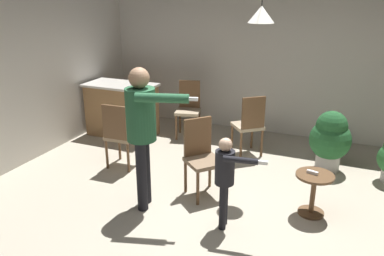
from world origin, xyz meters
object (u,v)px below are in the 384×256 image
Objects in this scene: dining_chair_near_wall at (120,133)px; person_child at (226,173)px; spare_remote_on_table at (312,172)px; kitchen_counter at (122,109)px; dining_chair_by_counter at (250,123)px; person_adult at (142,124)px; dining_chair_centre_back at (189,107)px; potted_plant_corner at (330,138)px; side_table_by_couch at (313,189)px; dining_chair_spare at (202,154)px.

person_child is at bearing -26.82° from dining_chair_near_wall.
person_child is 8.21× the size of spare_remote_on_table.
kitchen_counter is 2.38m from dining_chair_by_counter.
person_adult reaches higher than dining_chair_centre_back.
potted_plant_corner is at bearing 18.96° from dining_chair_near_wall.
potted_plant_corner reaches higher than side_table_by_couch.
potted_plant_corner is at bearing 174.35° from dining_chair_spare.
potted_plant_corner is at bearing -43.99° from dining_chair_by_counter.
dining_chair_centre_back is (1.13, 0.43, 0.07)m from kitchen_counter.
kitchen_counter is 0.73× the size of person_adult.
person_adult is 1.62× the size of person_child.
spare_remote_on_table is at bearing 172.83° from side_table_by_couch.
person_child reaches higher than spare_remote_on_table.
kitchen_counter is 1.43m from dining_chair_near_wall.
dining_chair_spare reaches higher than spare_remote_on_table.
person_adult reaches higher than kitchen_counter.
side_table_by_couch is 1.14m from person_child.
dining_chair_centre_back is 2.15m from dining_chair_spare.
dining_chair_by_counter is at bearing -0.81° from kitchen_counter.
person_child reaches higher than dining_chair_centre_back.
dining_chair_near_wall and dining_chair_centre_back have the same top height.
kitchen_counter is 2.59m from dining_chair_spare.
dining_chair_by_counter is 1.00× the size of dining_chair_near_wall.
person_child is 2.20m from potted_plant_corner.
dining_chair_near_wall is 1.41m from dining_chair_spare.
dining_chair_near_wall reaches higher than potted_plant_corner.
dining_chair_near_wall is at bearing 62.73° from dining_chair_centre_back.
person_child is 1.07× the size of dining_chair_by_counter.
dining_chair_near_wall is 1.69m from dining_chair_centre_back.
dining_chair_by_counter and dining_chair_near_wall have the same top height.
dining_chair_spare is 1.36m from spare_remote_on_table.
kitchen_counter is at bearing 157.82° from side_table_by_couch.
dining_chair_by_counter is (-1.15, 1.41, 0.22)m from side_table_by_couch.
side_table_by_couch is at bearing -91.01° from dining_chair_by_counter.
person_adult is at bearing -45.44° from dining_chair_near_wall.
dining_chair_spare is 2.00m from potted_plant_corner.
kitchen_counter is at bearing -136.27° from person_child.
person_adult reaches higher than dining_chair_spare.
dining_chair_centre_back is (-1.25, 0.46, 0.00)m from dining_chair_by_counter.
dining_chair_centre_back is (-2.40, 1.87, 0.22)m from side_table_by_couch.
potted_plant_corner is 1.33m from spare_remote_on_table.
person_child is 1.07× the size of dining_chair_spare.
dining_chair_near_wall is 3.06m from potted_plant_corner.
person_child is (-0.87, -0.65, 0.34)m from side_table_by_couch.
person_adult reaches higher than side_table_by_couch.
person_child is at bearing 70.84° from person_adult.
dining_chair_centre_back is (-0.49, 2.47, -0.53)m from person_adult.
dining_chair_centre_back is 1.10× the size of potted_plant_corner.
side_table_by_couch is at bearing 91.11° from person_adult.
side_table_by_couch is 0.57× the size of potted_plant_corner.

